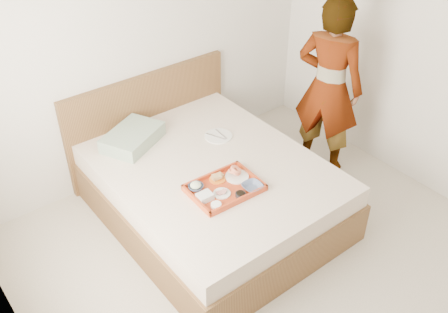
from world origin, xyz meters
TOP-DOWN VIEW (x-y plane):
  - ground at (0.00, 0.00)m, footprint 3.50×4.00m
  - wall_back at (0.00, 2.00)m, footprint 3.50×0.01m
  - wall_left at (-1.75, 0.00)m, footprint 0.01×4.00m
  - bed at (-0.04, 1.00)m, footprint 1.65×2.00m
  - headboard at (-0.04, 1.97)m, footprint 1.65×0.06m
  - pillow at (-0.38, 1.66)m, footprint 0.61×0.53m
  - tray at (-0.15, 0.69)m, footprint 0.55×0.41m
  - prawn_plate at (0.01, 0.74)m, footprint 0.19×0.19m
  - navy_bowl_big at (0.01, 0.56)m, footprint 0.16×0.16m
  - sauce_dish at (-0.12, 0.55)m, footprint 0.08×0.08m
  - meat_plate at (-0.21, 0.65)m, footprint 0.14×0.14m
  - bread_plate at (-0.13, 0.81)m, footprint 0.13×0.13m
  - salad_bowl at (-0.33, 0.81)m, footprint 0.12×0.12m
  - plastic_tub at (-0.34, 0.68)m, footprint 0.11×0.10m
  - cheese_round at (-0.33, 0.56)m, footprint 0.08×0.08m
  - dinner_plate at (0.25, 1.30)m, footprint 0.26×0.26m
  - person at (1.22, 0.94)m, footprint 0.60×0.72m

SIDE VIEW (x-z plane):
  - ground at x=0.00m, z-range -0.01..0.01m
  - bed at x=-0.04m, z-range 0.00..0.53m
  - headboard at x=-0.04m, z-range 0.00..0.95m
  - dinner_plate at x=0.25m, z-range 0.53..0.54m
  - meat_plate at x=-0.21m, z-range 0.54..0.55m
  - bread_plate at x=-0.13m, z-range 0.54..0.55m
  - prawn_plate at x=0.01m, z-range 0.54..0.56m
  - tray at x=-0.15m, z-range 0.53..0.58m
  - cheese_round at x=-0.33m, z-range 0.54..0.57m
  - sauce_dish at x=-0.12m, z-range 0.54..0.57m
  - salad_bowl at x=-0.33m, z-range 0.54..0.58m
  - navy_bowl_big at x=0.01m, z-range 0.54..0.58m
  - plastic_tub at x=-0.34m, z-range 0.54..0.59m
  - pillow at x=-0.38m, z-range 0.53..0.65m
  - person at x=1.22m, z-range 0.00..1.68m
  - wall_back at x=0.00m, z-range 0.00..2.60m
  - wall_left at x=-1.75m, z-range 0.00..2.60m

